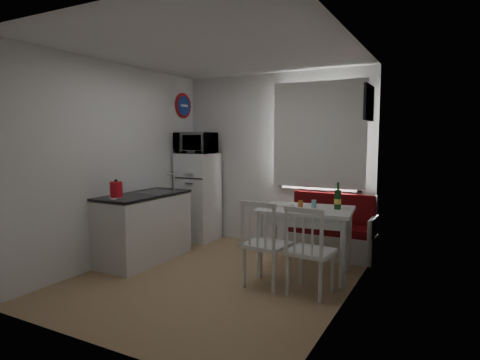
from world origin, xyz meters
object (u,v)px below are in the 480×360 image
object	(u,v)px
chair_right	(308,242)
kettle	(116,190)
wine_bottle	(338,196)
kitchen_counter	(145,227)
bench	(330,236)
chair_left	(263,235)
fridge	(198,197)
microwave	(195,143)
dining_table	(306,216)

from	to	relation	value
chair_right	kettle	xyz separation A→B (m)	(-2.28, -0.34, 0.43)
kettle	wine_bottle	bearing A→B (deg)	24.93
kitchen_counter	bench	bearing A→B (deg)	32.24
kitchen_counter	chair_left	world-z (taller)	kitchen_counter
wine_bottle	fridge	bearing A→B (deg)	164.41
kettle	microwave	bearing A→B (deg)	90.99
kitchen_counter	chair_left	distance (m)	1.85
dining_table	bench	bearing A→B (deg)	78.81
fridge	kettle	distance (m)	1.81
bench	wine_bottle	bearing A→B (deg)	-69.82
chair_right	fridge	size ratio (longest dim) A/B	0.36
dining_table	chair_left	world-z (taller)	chair_left
bench	chair_right	world-z (taller)	chair_right
kitchen_counter	fridge	distance (m)	1.27
kettle	chair_right	bearing A→B (deg)	8.47
bench	kettle	bearing A→B (deg)	-137.97
chair_right	microwave	bearing A→B (deg)	154.15
kitchen_counter	wine_bottle	distance (m)	2.55
dining_table	fridge	world-z (taller)	fridge
kitchen_counter	wine_bottle	world-z (taller)	kitchen_counter
chair_right	dining_table	bearing A→B (deg)	115.72
kitchen_counter	dining_table	bearing A→B (deg)	12.76
kitchen_counter	bench	size ratio (longest dim) A/B	1.09
kettle	chair_left	bearing A→B (deg)	10.72
dining_table	kettle	size ratio (longest dim) A/B	4.96
wine_bottle	kettle	bearing A→B (deg)	-155.07
bench	chair_right	distance (m)	1.59
chair_left	kitchen_counter	bearing A→B (deg)	179.86
chair_left	microwave	xyz separation A→B (m)	(-1.81, 1.39, 0.96)
bench	kettle	distance (m)	2.91
chair_right	kettle	distance (m)	2.35
fridge	kettle	world-z (taller)	fridge
dining_table	microwave	size ratio (longest dim) A/B	1.96
dining_table	wine_bottle	size ratio (longest dim) A/B	3.68
bench	kitchen_counter	bearing A→B (deg)	-147.76
bench	chair_left	bearing A→B (deg)	-101.41
chair_left	microwave	size ratio (longest dim) A/B	0.88
chair_right	wine_bottle	distance (m)	0.86
microwave	kettle	xyz separation A→B (m)	(0.03, -1.73, -0.54)
dining_table	microwave	world-z (taller)	microwave
chair_left	fridge	distance (m)	2.32
microwave	fridge	bearing A→B (deg)	90.00
dining_table	chair_right	world-z (taller)	chair_right
fridge	chair_right	bearing A→B (deg)	-31.93
bench	chair_right	size ratio (longest dim) A/B	2.38
chair_right	microwave	size ratio (longest dim) A/B	0.86
bench	wine_bottle	size ratio (longest dim) A/B	3.83
fridge	wine_bottle	xyz separation A→B (m)	(2.41, -0.67, 0.27)
kitchen_counter	dining_table	xyz separation A→B (m)	(2.08, 0.47, 0.26)
fridge	wine_bottle	distance (m)	2.52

